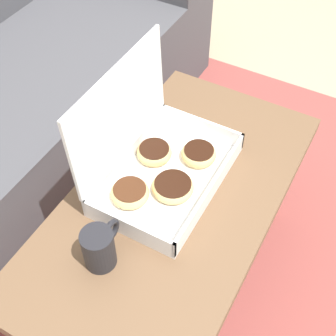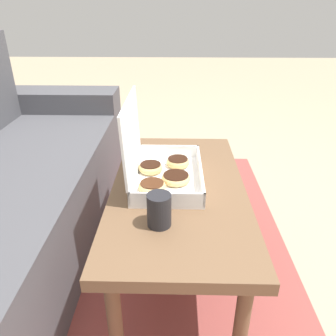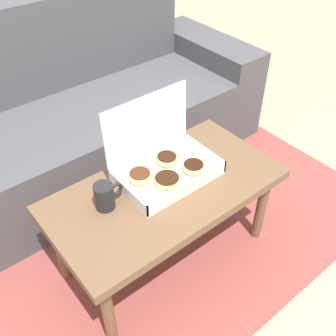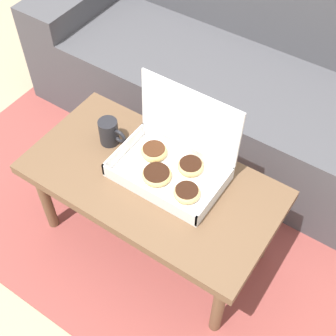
{
  "view_description": "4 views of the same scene",
  "coord_description": "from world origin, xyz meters",
  "px_view_note": "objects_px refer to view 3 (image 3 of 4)",
  "views": [
    {
      "loc": [
        -0.63,
        -0.36,
        1.37
      ],
      "look_at": [
        0.05,
        0.01,
        0.48
      ],
      "focal_mm": 50.0,
      "sensor_mm": 36.0,
      "label": 1
    },
    {
      "loc": [
        -1.04,
        -0.02,
        1.03
      ],
      "look_at": [
        0.05,
        0.01,
        0.48
      ],
      "focal_mm": 35.0,
      "sensor_mm": 36.0,
      "label": 2
    },
    {
      "loc": [
        -0.69,
        -0.9,
        1.48
      ],
      "look_at": [
        0.05,
        0.01,
        0.48
      ],
      "focal_mm": 42.0,
      "sensor_mm": 36.0,
      "label": 3
    },
    {
      "loc": [
        0.62,
        -0.85,
        1.75
      ],
      "look_at": [
        0.05,
        0.01,
        0.48
      ],
      "focal_mm": 50.0,
      "sensor_mm": 36.0,
      "label": 4
    }
  ],
  "objects_px": {
    "coffee_table": "(165,197)",
    "pastry_box": "(163,163)",
    "couch": "(71,123)",
    "coffee_mug": "(105,196)"
  },
  "relations": [
    {
      "from": "couch",
      "to": "pastry_box",
      "type": "bearing_deg",
      "value": -86.37
    },
    {
      "from": "couch",
      "to": "pastry_box",
      "type": "distance_m",
      "value": 0.76
    },
    {
      "from": "couch",
      "to": "coffee_mug",
      "type": "height_order",
      "value": "couch"
    },
    {
      "from": "couch",
      "to": "pastry_box",
      "type": "height_order",
      "value": "couch"
    },
    {
      "from": "coffee_table",
      "to": "pastry_box",
      "type": "distance_m",
      "value": 0.14
    },
    {
      "from": "couch",
      "to": "pastry_box",
      "type": "relative_size",
      "value": 5.36
    },
    {
      "from": "couch",
      "to": "coffee_mug",
      "type": "relative_size",
      "value": 18.32
    },
    {
      "from": "coffee_table",
      "to": "pastry_box",
      "type": "relative_size",
      "value": 2.36
    },
    {
      "from": "couch",
      "to": "pastry_box",
      "type": "xyz_separation_m",
      "value": [
        0.05,
        -0.73,
        0.18
      ]
    },
    {
      "from": "coffee_table",
      "to": "coffee_mug",
      "type": "xyz_separation_m",
      "value": [
        -0.23,
        0.06,
        0.1
      ]
    }
  ]
}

